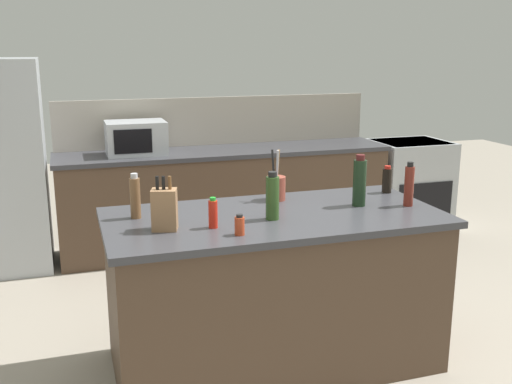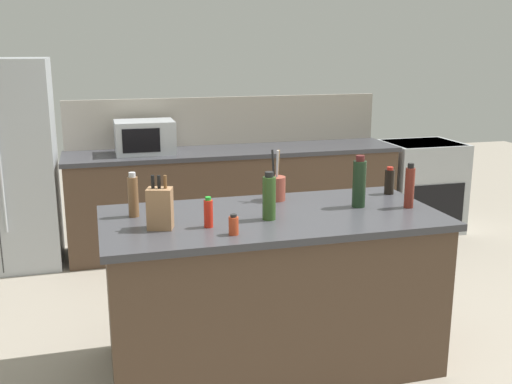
{
  "view_description": "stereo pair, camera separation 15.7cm",
  "coord_description": "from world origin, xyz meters",
  "px_view_note": "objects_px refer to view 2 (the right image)",
  "views": [
    {
      "loc": [
        -1.12,
        -3.13,
        1.89
      ],
      "look_at": [
        0.0,
        0.35,
        0.99
      ],
      "focal_mm": 42.0,
      "sensor_mm": 36.0,
      "label": 1
    },
    {
      "loc": [
        -0.97,
        -3.17,
        1.89
      ],
      "look_at": [
        0.0,
        0.35,
        0.99
      ],
      "focal_mm": 42.0,
      "sensor_mm": 36.0,
      "label": 2
    }
  ],
  "objects_px": {
    "olive_oil_bottle": "(269,197)",
    "pepper_grinder": "(133,196)",
    "soy_sauce_bottle": "(389,181)",
    "wine_bottle": "(359,183)",
    "spice_jar_paprika": "(234,225)",
    "range_oven": "(420,186)",
    "utensil_crock": "(276,187)",
    "microwave": "(145,137)",
    "vinegar_bottle": "(410,187)",
    "knife_block": "(160,208)",
    "hot_sauce_bottle": "(208,213)"
  },
  "relations": [
    {
      "from": "vinegar_bottle",
      "to": "hot_sauce_bottle",
      "type": "bearing_deg",
      "value": -176.52
    },
    {
      "from": "soy_sauce_bottle",
      "to": "olive_oil_bottle",
      "type": "height_order",
      "value": "olive_oil_bottle"
    },
    {
      "from": "soy_sauce_bottle",
      "to": "wine_bottle",
      "type": "relative_size",
      "value": 0.57
    },
    {
      "from": "soy_sauce_bottle",
      "to": "vinegar_bottle",
      "type": "bearing_deg",
      "value": -97.65
    },
    {
      "from": "hot_sauce_bottle",
      "to": "utensil_crock",
      "type": "bearing_deg",
      "value": 41.2
    },
    {
      "from": "vinegar_bottle",
      "to": "soy_sauce_bottle",
      "type": "relative_size",
      "value": 1.5
    },
    {
      "from": "microwave",
      "to": "vinegar_bottle",
      "type": "distance_m",
      "value": 2.64
    },
    {
      "from": "range_oven",
      "to": "knife_block",
      "type": "height_order",
      "value": "knife_block"
    },
    {
      "from": "pepper_grinder",
      "to": "microwave",
      "type": "bearing_deg",
      "value": 83.09
    },
    {
      "from": "vinegar_bottle",
      "to": "soy_sauce_bottle",
      "type": "height_order",
      "value": "vinegar_bottle"
    },
    {
      "from": "utensil_crock",
      "to": "olive_oil_bottle",
      "type": "xyz_separation_m",
      "value": [
        -0.16,
        -0.4,
        0.05
      ]
    },
    {
      "from": "knife_block",
      "to": "pepper_grinder",
      "type": "bearing_deg",
      "value": 130.19
    },
    {
      "from": "hot_sauce_bottle",
      "to": "spice_jar_paprika",
      "type": "bearing_deg",
      "value": -58.24
    },
    {
      "from": "vinegar_bottle",
      "to": "pepper_grinder",
      "type": "bearing_deg",
      "value": 171.58
    },
    {
      "from": "soy_sauce_bottle",
      "to": "range_oven",
      "type": "bearing_deg",
      "value": 54.18
    },
    {
      "from": "hot_sauce_bottle",
      "to": "spice_jar_paprika",
      "type": "height_order",
      "value": "hot_sauce_bottle"
    },
    {
      "from": "range_oven",
      "to": "spice_jar_paprika",
      "type": "xyz_separation_m",
      "value": [
        -2.57,
        -2.5,
        0.52
      ]
    },
    {
      "from": "olive_oil_bottle",
      "to": "pepper_grinder",
      "type": "bearing_deg",
      "value": 160.45
    },
    {
      "from": "range_oven",
      "to": "wine_bottle",
      "type": "distance_m",
      "value": 2.84
    },
    {
      "from": "olive_oil_bottle",
      "to": "wine_bottle",
      "type": "xyz_separation_m",
      "value": [
        0.6,
        0.12,
        0.02
      ]
    },
    {
      "from": "soy_sauce_bottle",
      "to": "wine_bottle",
      "type": "distance_m",
      "value": 0.41
    },
    {
      "from": "vinegar_bottle",
      "to": "spice_jar_paprika",
      "type": "distance_m",
      "value": 1.16
    },
    {
      "from": "microwave",
      "to": "olive_oil_bottle",
      "type": "height_order",
      "value": "microwave"
    },
    {
      "from": "utensil_crock",
      "to": "olive_oil_bottle",
      "type": "height_order",
      "value": "utensil_crock"
    },
    {
      "from": "hot_sauce_bottle",
      "to": "pepper_grinder",
      "type": "height_order",
      "value": "pepper_grinder"
    },
    {
      "from": "hot_sauce_bottle",
      "to": "olive_oil_bottle",
      "type": "height_order",
      "value": "olive_oil_bottle"
    },
    {
      "from": "knife_block",
      "to": "soy_sauce_bottle",
      "type": "distance_m",
      "value": 1.57
    },
    {
      "from": "pepper_grinder",
      "to": "soy_sauce_bottle",
      "type": "distance_m",
      "value": 1.65
    },
    {
      "from": "range_oven",
      "to": "knife_block",
      "type": "distance_m",
      "value": 3.77
    },
    {
      "from": "hot_sauce_bottle",
      "to": "microwave",
      "type": "bearing_deg",
      "value": 93.04
    },
    {
      "from": "olive_oil_bottle",
      "to": "utensil_crock",
      "type": "bearing_deg",
      "value": 67.69
    },
    {
      "from": "microwave",
      "to": "hot_sauce_bottle",
      "type": "relative_size",
      "value": 3.1
    },
    {
      "from": "hot_sauce_bottle",
      "to": "vinegar_bottle",
      "type": "distance_m",
      "value": 1.24
    },
    {
      "from": "range_oven",
      "to": "spice_jar_paprika",
      "type": "height_order",
      "value": "spice_jar_paprika"
    },
    {
      "from": "knife_block",
      "to": "pepper_grinder",
      "type": "relative_size",
      "value": 1.13
    },
    {
      "from": "soy_sauce_bottle",
      "to": "spice_jar_paprika",
      "type": "xyz_separation_m",
      "value": [
        -1.18,
        -0.57,
        -0.03
      ]
    },
    {
      "from": "microwave",
      "to": "knife_block",
      "type": "distance_m",
      "value": 2.3
    },
    {
      "from": "soy_sauce_bottle",
      "to": "utensil_crock",
      "type": "bearing_deg",
      "value": 176.8
    },
    {
      "from": "knife_block",
      "to": "olive_oil_bottle",
      "type": "xyz_separation_m",
      "value": [
        0.6,
        0.01,
        0.01
      ]
    },
    {
      "from": "wine_bottle",
      "to": "utensil_crock",
      "type": "bearing_deg",
      "value": 146.94
    },
    {
      "from": "utensil_crock",
      "to": "wine_bottle",
      "type": "height_order",
      "value": "utensil_crock"
    },
    {
      "from": "hot_sauce_bottle",
      "to": "knife_block",
      "type": "bearing_deg",
      "value": 170.35
    },
    {
      "from": "spice_jar_paprika",
      "to": "olive_oil_bottle",
      "type": "bearing_deg",
      "value": 40.44
    },
    {
      "from": "microwave",
      "to": "wine_bottle",
      "type": "distance_m",
      "value": 2.42
    },
    {
      "from": "microwave",
      "to": "hot_sauce_bottle",
      "type": "distance_m",
      "value": 2.35
    },
    {
      "from": "range_oven",
      "to": "soy_sauce_bottle",
      "type": "height_order",
      "value": "soy_sauce_bottle"
    },
    {
      "from": "pepper_grinder",
      "to": "spice_jar_paprika",
      "type": "distance_m",
      "value": 0.67
    },
    {
      "from": "microwave",
      "to": "vinegar_bottle",
      "type": "xyz_separation_m",
      "value": [
        1.36,
        -2.27,
        -0.02
      ]
    },
    {
      "from": "microwave",
      "to": "soy_sauce_bottle",
      "type": "relative_size",
      "value": 2.88
    },
    {
      "from": "range_oven",
      "to": "knife_block",
      "type": "xyz_separation_m",
      "value": [
        -2.92,
        -2.3,
        0.59
      ]
    }
  ]
}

